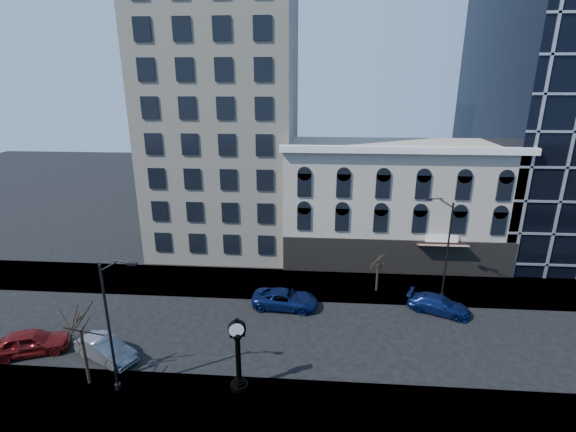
# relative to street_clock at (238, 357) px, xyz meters

# --- Properties ---
(ground) EXTENTS (160.00, 160.00, 0.00)m
(ground) POSITION_rel_street_clock_xyz_m (0.22, 6.01, -2.32)
(ground) COLOR black
(ground) RESTS_ON ground
(sidewalk_far) EXTENTS (160.00, 6.00, 0.12)m
(sidewalk_far) POSITION_rel_street_clock_xyz_m (0.22, 14.01, -2.26)
(sidewalk_far) COLOR gray
(sidewalk_far) RESTS_ON ground
(sidewalk_near) EXTENTS (160.00, 6.00, 0.12)m
(sidewalk_near) POSITION_rel_street_clock_xyz_m (0.22, -1.99, -2.26)
(sidewalk_near) COLOR gray
(sidewalk_near) RESTS_ON ground
(cream_tower) EXTENTS (15.90, 15.40, 42.50)m
(cream_tower) POSITION_rel_street_clock_xyz_m (-5.89, 24.89, 17.00)
(cream_tower) COLOR beige
(cream_tower) RESTS_ON ground
(victorian_row) EXTENTS (22.60, 11.19, 12.50)m
(victorian_row) POSITION_rel_street_clock_xyz_m (12.22, 21.90, 3.68)
(victorian_row) COLOR #B0A391
(victorian_row) RESTS_ON ground
(street_clock) EXTENTS (1.10, 1.10, 4.87)m
(street_clock) POSITION_rel_street_clock_xyz_m (0.00, 0.00, 0.00)
(street_clock) COLOR black
(street_clock) RESTS_ON sidewalk_near
(street_lamp_near) EXTENTS (2.28, 0.38, 8.79)m
(street_lamp_near) POSITION_rel_street_clock_xyz_m (-6.71, -0.72, 4.43)
(street_lamp_near) COLOR black
(street_lamp_near) RESTS_ON sidewalk_near
(street_lamp_far) EXTENTS (2.33, 0.66, 9.06)m
(street_lamp_far) POSITION_rel_street_clock_xyz_m (14.76, 12.48, 4.63)
(street_lamp_far) COLOR black
(street_lamp_far) RESTS_ON sidewalk_far
(bare_tree_near) EXTENTS (3.58, 3.58, 6.14)m
(bare_tree_near) POSITION_rel_street_clock_xyz_m (-9.40, -0.26, 2.44)
(bare_tree_near) COLOR #2D2116
(bare_tree_near) RESTS_ON sidewalk_near
(bare_tree_far) EXTENTS (2.35, 2.35, 4.03)m
(bare_tree_far) POSITION_rel_street_clock_xyz_m (9.93, 13.27, 0.83)
(bare_tree_far) COLOR #2D2116
(bare_tree_far) RESTS_ON sidewalk_far
(car_near_a) EXTENTS (5.42, 3.70, 1.71)m
(car_near_a) POSITION_rel_street_clock_xyz_m (-15.05, 2.49, -1.46)
(car_near_a) COLOR maroon
(car_near_a) RESTS_ON ground
(car_near_b) EXTENTS (4.89, 3.42, 1.53)m
(car_near_b) POSITION_rel_street_clock_xyz_m (-9.54, 2.23, -1.56)
(car_near_b) COLOR #595B60
(car_near_b) RESTS_ON ground
(car_far_a) EXTENTS (5.60, 2.89, 1.51)m
(car_far_a) POSITION_rel_street_clock_xyz_m (1.99, 9.94, -1.57)
(car_far_a) COLOR #0C194C
(car_far_a) RESTS_ON ground
(car_far_b) EXTENTS (5.29, 3.76, 1.42)m
(car_far_b) POSITION_rel_street_clock_xyz_m (14.51, 10.10, -1.61)
(car_far_b) COLOR #0C194C
(car_far_b) RESTS_ON ground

